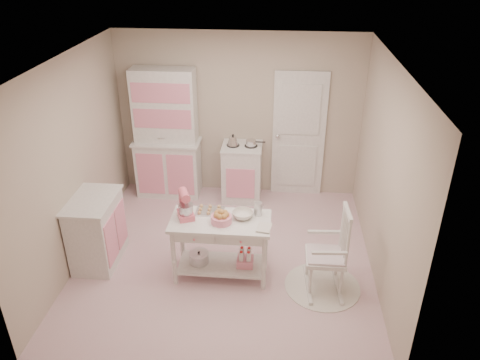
{
  "coord_description": "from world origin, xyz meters",
  "views": [
    {
      "loc": [
        0.65,
        -5.02,
        3.81
      ],
      "look_at": [
        0.18,
        0.15,
        1.09
      ],
      "focal_mm": 35.0,
      "sensor_mm": 36.0,
      "label": 1
    }
  ],
  "objects_px": {
    "hutch": "(166,134)",
    "work_table": "(221,247)",
    "rocking_chair": "(326,250)",
    "stove": "(242,172)",
    "stand_mixer": "(185,205)",
    "base_cabinet": "(97,230)",
    "bread_basket": "(221,219)"
  },
  "relations": [
    {
      "from": "stove",
      "to": "stand_mixer",
      "type": "relative_size",
      "value": 2.71
    },
    {
      "from": "bread_basket",
      "to": "work_table",
      "type": "bearing_deg",
      "value": 111.8
    },
    {
      "from": "hutch",
      "to": "base_cabinet",
      "type": "xyz_separation_m",
      "value": [
        -0.51,
        -1.87,
        -0.58
      ]
    },
    {
      "from": "base_cabinet",
      "to": "bread_basket",
      "type": "distance_m",
      "value": 1.69
    },
    {
      "from": "hutch",
      "to": "base_cabinet",
      "type": "bearing_deg",
      "value": -105.13
    },
    {
      "from": "rocking_chair",
      "to": "work_table",
      "type": "distance_m",
      "value": 1.28
    },
    {
      "from": "stand_mixer",
      "to": "hutch",
      "type": "bearing_deg",
      "value": 87.16
    },
    {
      "from": "stand_mixer",
      "to": "rocking_chair",
      "type": "bearing_deg",
      "value": -27.45
    },
    {
      "from": "stand_mixer",
      "to": "bread_basket",
      "type": "xyz_separation_m",
      "value": [
        0.44,
        -0.07,
        -0.12
      ]
    },
    {
      "from": "rocking_chair",
      "to": "work_table",
      "type": "xyz_separation_m",
      "value": [
        -1.26,
        0.14,
        -0.15
      ]
    },
    {
      "from": "base_cabinet",
      "to": "rocking_chair",
      "type": "relative_size",
      "value": 0.84
    },
    {
      "from": "stove",
      "to": "hutch",
      "type": "bearing_deg",
      "value": 177.61
    },
    {
      "from": "stove",
      "to": "rocking_chair",
      "type": "relative_size",
      "value": 0.84
    },
    {
      "from": "hutch",
      "to": "bread_basket",
      "type": "distance_m",
      "value": 2.36
    },
    {
      "from": "work_table",
      "to": "stand_mixer",
      "type": "height_order",
      "value": "stand_mixer"
    },
    {
      "from": "stand_mixer",
      "to": "base_cabinet",
      "type": "bearing_deg",
      "value": 152.45
    },
    {
      "from": "hutch",
      "to": "base_cabinet",
      "type": "relative_size",
      "value": 2.26
    },
    {
      "from": "base_cabinet",
      "to": "work_table",
      "type": "bearing_deg",
      "value": -4.82
    },
    {
      "from": "stand_mixer",
      "to": "bread_basket",
      "type": "bearing_deg",
      "value": -31.04
    },
    {
      "from": "base_cabinet",
      "to": "bread_basket",
      "type": "xyz_separation_m",
      "value": [
        1.64,
        -0.19,
        0.39
      ]
    },
    {
      "from": "hutch",
      "to": "bread_basket",
      "type": "xyz_separation_m",
      "value": [
        1.13,
        -2.06,
        -0.19
      ]
    },
    {
      "from": "stand_mixer",
      "to": "bread_basket",
      "type": "height_order",
      "value": "stand_mixer"
    },
    {
      "from": "stand_mixer",
      "to": "bread_basket",
      "type": "distance_m",
      "value": 0.46
    },
    {
      "from": "work_table",
      "to": "base_cabinet",
      "type": "bearing_deg",
      "value": 175.18
    },
    {
      "from": "hutch",
      "to": "stand_mixer",
      "type": "height_order",
      "value": "hutch"
    },
    {
      "from": "hutch",
      "to": "work_table",
      "type": "bearing_deg",
      "value": -61.06
    },
    {
      "from": "base_cabinet",
      "to": "stand_mixer",
      "type": "xyz_separation_m",
      "value": [
        1.2,
        -0.12,
        0.51
      ]
    },
    {
      "from": "hutch",
      "to": "stove",
      "type": "height_order",
      "value": "hutch"
    },
    {
      "from": "work_table",
      "to": "stand_mixer",
      "type": "bearing_deg",
      "value": 177.27
    },
    {
      "from": "rocking_chair",
      "to": "stand_mixer",
      "type": "distance_m",
      "value": 1.74
    },
    {
      "from": "base_cabinet",
      "to": "bread_basket",
      "type": "bearing_deg",
      "value": -6.49
    },
    {
      "from": "base_cabinet",
      "to": "bread_basket",
      "type": "height_order",
      "value": "base_cabinet"
    }
  ]
}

